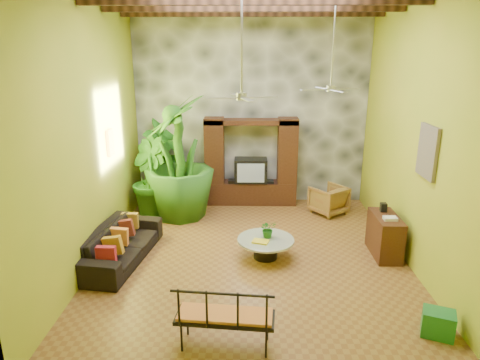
{
  "coord_description": "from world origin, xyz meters",
  "views": [
    {
      "loc": [
        -0.11,
        -7.71,
        3.95
      ],
      "look_at": [
        -0.24,
        0.2,
        1.54
      ],
      "focal_mm": 32.0,
      "sensor_mm": 36.0,
      "label": 1
    }
  ],
  "objects_px": {
    "entertainment_center": "(251,168)",
    "ceiling_fan_front": "(242,84)",
    "tall_plant_a": "(165,162)",
    "ceiling_fan_back": "(331,78)",
    "side_console": "(385,235)",
    "coffee_table": "(266,246)",
    "wicker_armchair": "(329,200)",
    "tall_plant_b": "(149,178)",
    "sofa": "(120,244)",
    "green_bin": "(438,323)",
    "iron_bench": "(225,315)",
    "tall_plant_c": "(179,158)"
  },
  "relations": [
    {
      "from": "entertainment_center",
      "to": "ceiling_fan_front",
      "type": "distance_m",
      "value": 4.3
    },
    {
      "from": "tall_plant_a",
      "to": "ceiling_fan_back",
      "type": "bearing_deg",
      "value": -26.28
    },
    {
      "from": "entertainment_center",
      "to": "tall_plant_a",
      "type": "height_order",
      "value": "entertainment_center"
    },
    {
      "from": "side_console",
      "to": "coffee_table",
      "type": "bearing_deg",
      "value": -175.77
    },
    {
      "from": "wicker_armchair",
      "to": "tall_plant_b",
      "type": "bearing_deg",
      "value": -32.91
    },
    {
      "from": "sofa",
      "to": "wicker_armchair",
      "type": "height_order",
      "value": "wicker_armchair"
    },
    {
      "from": "side_console",
      "to": "green_bin",
      "type": "relative_size",
      "value": 2.36
    },
    {
      "from": "iron_bench",
      "to": "side_console",
      "type": "xyz_separation_m",
      "value": [
        3.05,
        2.91,
        -0.13
      ]
    },
    {
      "from": "tall_plant_b",
      "to": "iron_bench",
      "type": "height_order",
      "value": "tall_plant_b"
    },
    {
      "from": "entertainment_center",
      "to": "coffee_table",
      "type": "height_order",
      "value": "entertainment_center"
    },
    {
      "from": "wicker_armchair",
      "to": "tall_plant_b",
      "type": "relative_size",
      "value": 0.4
    },
    {
      "from": "entertainment_center",
      "to": "side_console",
      "type": "relative_size",
      "value": 2.32
    },
    {
      "from": "tall_plant_c",
      "to": "entertainment_center",
      "type": "bearing_deg",
      "value": 29.46
    },
    {
      "from": "entertainment_center",
      "to": "tall_plant_b",
      "type": "distance_m",
      "value": 2.66
    },
    {
      "from": "iron_bench",
      "to": "green_bin",
      "type": "height_order",
      "value": "iron_bench"
    },
    {
      "from": "ceiling_fan_front",
      "to": "tall_plant_b",
      "type": "bearing_deg",
      "value": 131.59
    },
    {
      "from": "coffee_table",
      "to": "iron_bench",
      "type": "xyz_separation_m",
      "value": [
        -0.67,
        -2.73,
        0.29
      ]
    },
    {
      "from": "tall_plant_c",
      "to": "coffee_table",
      "type": "xyz_separation_m",
      "value": [
        2.01,
        -2.18,
        -1.23
      ]
    },
    {
      "from": "entertainment_center",
      "to": "coffee_table",
      "type": "bearing_deg",
      "value": -85.08
    },
    {
      "from": "entertainment_center",
      "to": "sofa",
      "type": "xyz_separation_m",
      "value": [
        -2.57,
        -3.31,
        -0.62
      ]
    },
    {
      "from": "coffee_table",
      "to": "iron_bench",
      "type": "height_order",
      "value": "iron_bench"
    },
    {
      "from": "entertainment_center",
      "to": "iron_bench",
      "type": "height_order",
      "value": "entertainment_center"
    },
    {
      "from": "entertainment_center",
      "to": "tall_plant_b",
      "type": "bearing_deg",
      "value": -158.54
    },
    {
      "from": "tall_plant_a",
      "to": "side_console",
      "type": "bearing_deg",
      "value": -31.08
    },
    {
      "from": "ceiling_fan_front",
      "to": "green_bin",
      "type": "height_order",
      "value": "ceiling_fan_front"
    },
    {
      "from": "sofa",
      "to": "side_console",
      "type": "bearing_deg",
      "value": -78.14
    },
    {
      "from": "tall_plant_a",
      "to": "side_console",
      "type": "xyz_separation_m",
      "value": [
        4.9,
        -2.95,
        -0.72
      ]
    },
    {
      "from": "tall_plant_c",
      "to": "side_console",
      "type": "relative_size",
      "value": 2.88
    },
    {
      "from": "entertainment_center",
      "to": "tall_plant_c",
      "type": "distance_m",
      "value": 2.06
    },
    {
      "from": "entertainment_center",
      "to": "iron_bench",
      "type": "bearing_deg",
      "value": -93.83
    },
    {
      "from": "tall_plant_c",
      "to": "green_bin",
      "type": "distance_m",
      "value": 6.46
    },
    {
      "from": "coffee_table",
      "to": "sofa",
      "type": "bearing_deg",
      "value": -177.02
    },
    {
      "from": "ceiling_fan_front",
      "to": "tall_plant_a",
      "type": "height_order",
      "value": "ceiling_fan_front"
    },
    {
      "from": "entertainment_center",
      "to": "green_bin",
      "type": "height_order",
      "value": "entertainment_center"
    },
    {
      "from": "tall_plant_c",
      "to": "coffee_table",
      "type": "height_order",
      "value": "tall_plant_c"
    },
    {
      "from": "ceiling_fan_front",
      "to": "tall_plant_b",
      "type": "xyz_separation_m",
      "value": [
        -2.28,
        2.56,
        -2.42
      ]
    },
    {
      "from": "wicker_armchair",
      "to": "iron_bench",
      "type": "relative_size",
      "value": 0.56
    },
    {
      "from": "side_console",
      "to": "green_bin",
      "type": "distance_m",
      "value": 2.56
    },
    {
      "from": "tall_plant_c",
      "to": "iron_bench",
      "type": "xyz_separation_m",
      "value": [
        1.34,
        -4.92,
        -0.94
      ]
    },
    {
      "from": "tall_plant_b",
      "to": "entertainment_center",
      "type": "bearing_deg",
      "value": 21.46
    },
    {
      "from": "sofa",
      "to": "tall_plant_c",
      "type": "xyz_separation_m",
      "value": [
        0.83,
        2.33,
        1.15
      ]
    },
    {
      "from": "entertainment_center",
      "to": "ceiling_fan_back",
      "type": "xyz_separation_m",
      "value": [
        1.6,
        -1.94,
        2.44
      ]
    },
    {
      "from": "sofa",
      "to": "coffee_table",
      "type": "relative_size",
      "value": 2.09
    },
    {
      "from": "ceiling_fan_back",
      "to": "tall_plant_b",
      "type": "relative_size",
      "value": 0.95
    },
    {
      "from": "iron_bench",
      "to": "side_console",
      "type": "height_order",
      "value": "iron_bench"
    },
    {
      "from": "sofa",
      "to": "tall_plant_b",
      "type": "height_order",
      "value": "tall_plant_b"
    },
    {
      "from": "tall_plant_b",
      "to": "green_bin",
      "type": "distance_m",
      "value": 6.91
    },
    {
      "from": "ceiling_fan_back",
      "to": "wicker_armchair",
      "type": "relative_size",
      "value": 2.38
    },
    {
      "from": "ceiling_fan_back",
      "to": "tall_plant_a",
      "type": "height_order",
      "value": "ceiling_fan_back"
    },
    {
      "from": "ceiling_fan_front",
      "to": "green_bin",
      "type": "relative_size",
      "value": 4.25
    }
  ]
}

